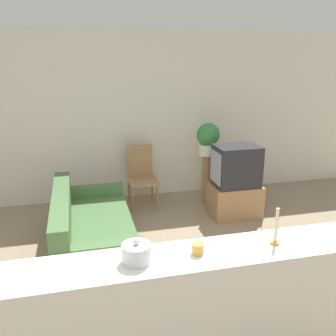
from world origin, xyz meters
The scene contains 11 objects.
wall_back centered at (0.00, 3.43, 1.35)m, with size 9.00×0.06×2.70m.
couch centered at (-0.62, 1.66, 0.26)m, with size 0.93×1.88×0.76m.
tv_stand centered at (1.53, 2.25, 0.24)m, with size 0.73×0.51×0.48m.
television centered at (1.53, 2.25, 0.78)m, with size 0.64×0.47×0.60m.
wooden_chair centered at (0.25, 2.97, 0.52)m, with size 0.44×0.44×0.97m.
plant_stand centered at (1.30, 2.84, 0.40)m, with size 0.17×0.17×0.80m.
potted_plant centered at (1.30, 2.84, 1.07)m, with size 0.36×0.36×0.51m.
foreground_counter centered at (0.00, -0.36, 0.50)m, with size 2.75×0.44×1.01m.
decorative_bowl centered at (-0.36, -0.36, 1.07)m, with size 0.20×0.20×0.17m.
candle_jar centered at (0.07, -0.36, 1.05)m, with size 0.09×0.09×0.08m.
candlestick centered at (0.67, -0.36, 1.10)m, with size 0.07×0.07×0.28m.
Camera 1 is at (-0.69, -2.58, 2.36)m, focal length 40.00 mm.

